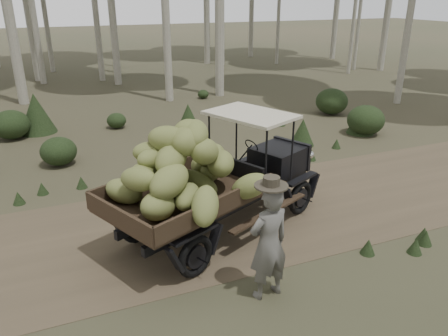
{
  "coord_description": "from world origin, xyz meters",
  "views": [
    {
      "loc": [
        -2.73,
        -7.44,
        4.4
      ],
      "look_at": [
        0.25,
        -0.27,
        1.28
      ],
      "focal_mm": 35.0,
      "sensor_mm": 36.0,
      "label": 1
    }
  ],
  "objects": [
    {
      "name": "ground",
      "position": [
        0.0,
        0.0,
        0.0
      ],
      "size": [
        120.0,
        120.0,
        0.0
      ],
      "primitive_type": "plane",
      "color": "#473D2B",
      "rests_on": "ground"
    },
    {
      "name": "dirt_track",
      "position": [
        0.0,
        0.0,
        0.0
      ],
      "size": [
        70.0,
        4.0,
        0.01
      ],
      "primitive_type": "cube",
      "color": "brown",
      "rests_on": "ground"
    },
    {
      "name": "banana_truck",
      "position": [
        -0.3,
        -0.55,
        1.44
      ],
      "size": [
        4.99,
        3.47,
        2.49
      ],
      "rotation": [
        0.0,
        0.0,
        0.42
      ],
      "color": "black",
      "rests_on": "ground"
    },
    {
      "name": "farmer",
      "position": [
        0.04,
        -2.51,
        0.95
      ],
      "size": [
        0.73,
        0.55,
        2.01
      ],
      "rotation": [
        0.0,
        0.0,
        3.28
      ],
      "color": "#5D5B55",
      "rests_on": "ground"
    },
    {
      "name": "undergrowth",
      "position": [
        -0.24,
        -1.58,
        0.53
      ],
      "size": [
        23.11,
        23.17,
        1.33
      ],
      "color": "#233319",
      "rests_on": "ground"
    }
  ]
}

